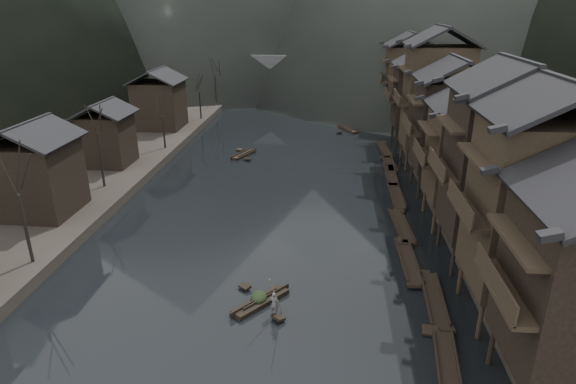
# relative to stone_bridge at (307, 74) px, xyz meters

# --- Properties ---
(water) EXTENTS (300.00, 300.00, 0.00)m
(water) POSITION_rel_stone_bridge_xyz_m (0.00, -72.00, -5.11)
(water) COLOR black
(water) RESTS_ON ground
(right_bank) EXTENTS (40.00, 200.00, 1.80)m
(right_bank) POSITION_rel_stone_bridge_xyz_m (35.00, -32.00, -4.21)
(right_bank) COLOR #2D2823
(right_bank) RESTS_ON ground
(left_bank) EXTENTS (40.00, 200.00, 1.20)m
(left_bank) POSITION_rel_stone_bridge_xyz_m (-35.00, -32.00, -4.51)
(left_bank) COLOR #2D2823
(left_bank) RESTS_ON ground
(stilt_houses) EXTENTS (9.00, 67.60, 16.48)m
(stilt_houses) POSITION_rel_stone_bridge_xyz_m (17.28, -52.66, 3.87)
(stilt_houses) COLOR black
(stilt_houses) RESTS_ON ground
(left_houses) EXTENTS (8.10, 53.20, 8.73)m
(left_houses) POSITION_rel_stone_bridge_xyz_m (-20.50, -51.88, 0.55)
(left_houses) COLOR black
(left_houses) RESTS_ON left_bank
(bare_trees) EXTENTS (3.96, 73.96, 7.91)m
(bare_trees) POSITION_rel_stone_bridge_xyz_m (-17.00, -50.27, 1.56)
(bare_trees) COLOR black
(bare_trees) RESTS_ON left_bank
(moored_sampans) EXTENTS (2.58, 49.24, 0.47)m
(moored_sampans) POSITION_rel_stone_bridge_xyz_m (12.01, -56.89, -4.91)
(moored_sampans) COLOR black
(moored_sampans) RESTS_ON water
(midriver_boats) EXTENTS (16.92, 30.91, 0.45)m
(midriver_boats) POSITION_rel_stone_bridge_xyz_m (2.89, -26.37, -4.91)
(midriver_boats) COLOR black
(midriver_boats) RESTS_ON water
(stone_bridge) EXTENTS (40.00, 6.00, 9.00)m
(stone_bridge) POSITION_rel_stone_bridge_xyz_m (0.00, 0.00, 0.00)
(stone_bridge) COLOR #4C4C4F
(stone_bridge) RESTS_ON ground
(hero_sampan) EXTENTS (3.69, 4.29, 0.43)m
(hero_sampan) POSITION_rel_stone_bridge_xyz_m (0.86, -73.10, -4.91)
(hero_sampan) COLOR black
(hero_sampan) RESTS_ON water
(cargo_heap) EXTENTS (1.07, 1.40, 0.64)m
(cargo_heap) POSITION_rel_stone_bridge_xyz_m (0.72, -72.92, -4.36)
(cargo_heap) COLOR black
(cargo_heap) RESTS_ON hero_sampan
(boatman) EXTENTS (0.61, 0.43, 1.59)m
(boatman) POSITION_rel_stone_bridge_xyz_m (1.93, -74.41, -3.88)
(boatman) COLOR #5F5F62
(boatman) RESTS_ON hero_sampan
(bamboo_pole) EXTENTS (0.72, 2.11, 4.19)m
(bamboo_pole) POSITION_rel_stone_bridge_xyz_m (2.13, -74.41, -0.99)
(bamboo_pole) COLOR #8C7A51
(bamboo_pole) RESTS_ON boatman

